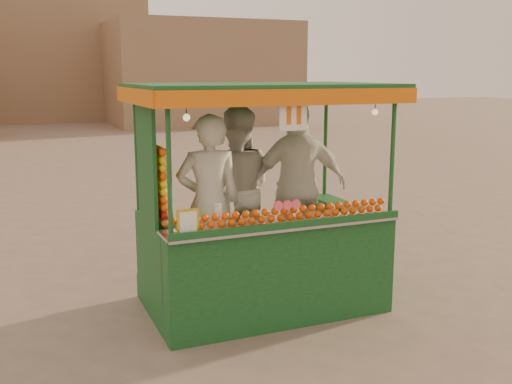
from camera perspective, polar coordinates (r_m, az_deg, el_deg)
name	(u,v)px	position (r m, az deg, el deg)	size (l,w,h in m)	color
ground	(251,313)	(6.57, -0.47, -11.42)	(90.00, 90.00, 0.00)	brown
building_right	(201,73)	(31.04, -5.27, 11.16)	(9.00, 6.00, 5.00)	#84634B
building_center	(6,54)	(35.63, -22.63, 11.98)	(14.00, 7.00, 7.00)	#84634B
juice_cart	(259,239)	(6.42, 0.29, -4.52)	(2.67, 1.73, 2.43)	#103D15
vendor_left	(209,203)	(6.23, -4.49, -1.08)	(0.73, 0.54, 1.85)	beige
vendor_middle	(235,190)	(6.85, -1.97, 0.23)	(1.10, 0.98, 1.88)	beige
vendor_right	(298,187)	(6.85, 4.03, 0.51)	(1.20, 0.64, 1.96)	silver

